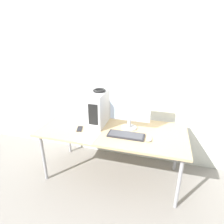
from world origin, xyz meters
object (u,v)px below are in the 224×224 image
(pc_tower, at_px, (100,108))
(monitor_main, at_px, (130,108))
(headphones, at_px, (99,90))
(mouse, at_px, (149,139))
(keyboard, at_px, (126,135))
(cell_phone, at_px, (80,129))

(pc_tower, relative_size, monitor_main, 0.96)
(headphones, xyz_separation_m, monitor_main, (0.41, -0.04, -0.18))
(mouse, bearing_deg, headphones, 157.44)
(headphones, bearing_deg, mouse, -22.56)
(keyboard, bearing_deg, monitor_main, 91.31)
(pc_tower, xyz_separation_m, headphones, (-0.00, 0.00, 0.24))
(pc_tower, relative_size, cell_phone, 3.17)
(pc_tower, bearing_deg, headphones, 90.00)
(headphones, bearing_deg, monitor_main, -6.26)
(headphones, distance_m, mouse, 0.87)
(headphones, height_order, keyboard, headphones)
(pc_tower, relative_size, headphones, 2.97)
(keyboard, xyz_separation_m, cell_phone, (-0.61, 0.01, -0.01))
(pc_tower, distance_m, mouse, 0.77)
(mouse, bearing_deg, keyboard, 173.97)
(pc_tower, distance_m, cell_phone, 0.38)
(monitor_main, bearing_deg, cell_phone, -161.59)
(monitor_main, bearing_deg, pc_tower, 173.86)
(pc_tower, bearing_deg, monitor_main, -6.14)
(pc_tower, distance_m, headphones, 0.24)
(keyboard, bearing_deg, headphones, 148.26)
(monitor_main, relative_size, cell_phone, 3.31)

